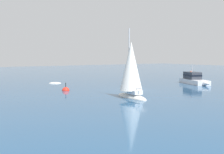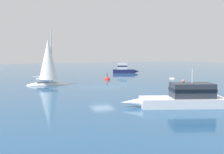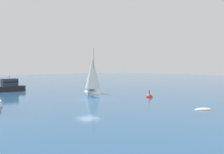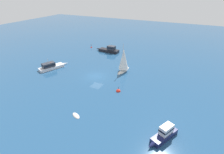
{
  "view_description": "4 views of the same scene",
  "coord_description": "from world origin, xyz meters",
  "px_view_note": "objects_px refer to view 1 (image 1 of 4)",
  "views": [
    {
      "loc": [
        30.68,
        -24.2,
        4.38
      ],
      "look_at": [
        1.65,
        -4.35,
        1.86
      ],
      "focal_mm": 51.39,
      "sensor_mm": 36.0,
      "label": 1
    },
    {
      "loc": [
        10.91,
        26.1,
        3.81
      ],
      "look_at": [
        -3.35,
        -4.51,
        0.67
      ],
      "focal_mm": 39.25,
      "sensor_mm": 36.0,
      "label": 2
    },
    {
      "loc": [
        -27.01,
        18.55,
        4.44
      ],
      "look_at": [
        -3.6,
        -0.99,
        2.93
      ],
      "focal_mm": 41.32,
      "sensor_mm": 36.0,
      "label": 3
    },
    {
      "loc": [
        -31.09,
        -19.22,
        18.25
      ],
      "look_at": [
        -3.67,
        -5.84,
        2.76
      ],
      "focal_mm": 28.3,
      "sensor_mm": 36.0,
      "label": 4
    }
  ],
  "objects_px": {
    "cabin_cruiser": "(194,79)",
    "skiff": "(55,83)",
    "channel_buoy": "(66,91)",
    "yacht": "(131,72)"
  },
  "relations": [
    {
      "from": "yacht",
      "to": "channel_buoy",
      "type": "distance_m",
      "value": 9.93
    },
    {
      "from": "cabin_cruiser",
      "to": "channel_buoy",
      "type": "relative_size",
      "value": 5.34
    },
    {
      "from": "skiff",
      "to": "channel_buoy",
      "type": "bearing_deg",
      "value": 100.31
    },
    {
      "from": "skiff",
      "to": "cabin_cruiser",
      "type": "bearing_deg",
      "value": 171.09
    },
    {
      "from": "skiff",
      "to": "yacht",
      "type": "relative_size",
      "value": 0.27
    },
    {
      "from": "cabin_cruiser",
      "to": "skiff",
      "type": "height_order",
      "value": "cabin_cruiser"
    },
    {
      "from": "channel_buoy",
      "to": "cabin_cruiser",
      "type": "bearing_deg",
      "value": 82.67
    },
    {
      "from": "cabin_cruiser",
      "to": "skiff",
      "type": "distance_m",
      "value": 20.66
    },
    {
      "from": "channel_buoy",
      "to": "skiff",
      "type": "bearing_deg",
      "value": 162.8
    },
    {
      "from": "cabin_cruiser",
      "to": "skiff",
      "type": "relative_size",
      "value": 3.78
    }
  ]
}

